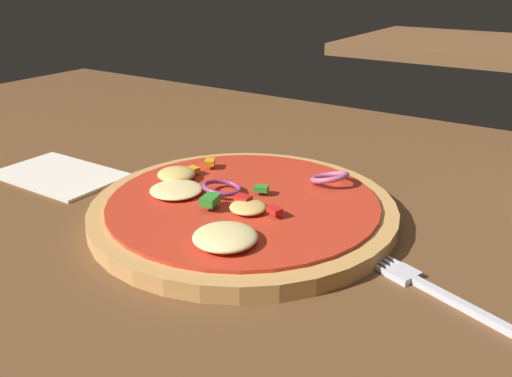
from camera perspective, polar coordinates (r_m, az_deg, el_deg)
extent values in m
cube|color=brown|center=(0.45, -2.89, -6.78)|extent=(1.44, 0.89, 0.03)
cylinder|color=tan|center=(0.46, -1.37, -2.29)|extent=(0.26, 0.26, 0.01)
cylinder|color=red|center=(0.46, -1.38, -1.33)|extent=(0.23, 0.23, 0.00)
ellipsoid|color=#F4DB8E|center=(0.39, -3.35, -5.22)|extent=(0.05, 0.05, 0.01)
ellipsoid|color=#E5BC60|center=(0.43, -0.87, -2.03)|extent=(0.03, 0.03, 0.01)
ellipsoid|color=#F4DB8E|center=(0.47, -8.60, -0.12)|extent=(0.05, 0.05, 0.01)
ellipsoid|color=#E5BC60|center=(0.50, -8.58, 1.54)|extent=(0.04, 0.04, 0.01)
torus|color=#93386B|center=(0.47, -3.67, 0.10)|extent=(0.05, 0.05, 0.01)
torus|color=#B25984|center=(0.49, 7.95, 1.21)|extent=(0.05, 0.05, 0.02)
cube|color=red|center=(0.44, -1.23, -1.15)|extent=(0.01, 0.01, 0.01)
cube|color=orange|center=(0.51, -6.75, 2.08)|extent=(0.01, 0.01, 0.00)
cube|color=red|center=(0.42, 2.05, -2.37)|extent=(0.01, 0.01, 0.00)
cube|color=#2D8C28|center=(0.43, -5.36, -1.45)|extent=(0.02, 0.02, 0.01)
cube|color=#2D8C28|center=(0.46, 0.57, 0.00)|extent=(0.01, 0.01, 0.00)
cube|color=orange|center=(0.53, -5.00, 2.85)|extent=(0.01, 0.02, 0.01)
cube|color=silver|center=(0.36, 23.53, -12.67)|extent=(0.10, 0.04, 0.01)
cube|color=silver|center=(0.39, 15.61, -8.90)|extent=(0.02, 0.02, 0.01)
cube|color=silver|center=(0.41, 13.32, -6.99)|extent=(0.04, 0.01, 0.00)
cube|color=silver|center=(0.41, 12.81, -7.24)|extent=(0.04, 0.01, 0.00)
cube|color=silver|center=(0.40, 12.28, -7.50)|extent=(0.04, 0.01, 0.00)
cube|color=silver|center=(0.40, 11.75, -7.75)|extent=(0.04, 0.01, 0.00)
cube|color=silver|center=(0.59, -20.43, 1.39)|extent=(0.13, 0.08, 0.00)
cube|color=brown|center=(1.75, 24.84, 13.51)|extent=(0.85, 0.58, 0.03)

